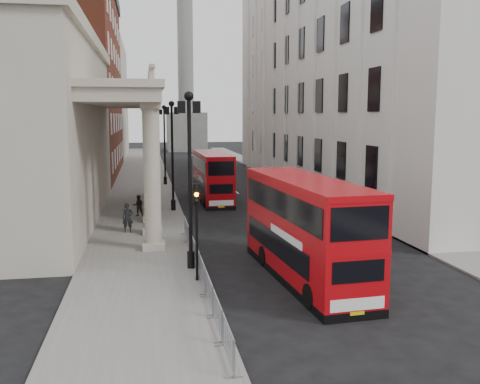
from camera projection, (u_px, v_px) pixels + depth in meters
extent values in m
plane|color=black|center=(214.00, 297.00, 21.78)|extent=(260.00, 260.00, 0.00)
cube|color=slate|center=(142.00, 193.00, 50.49)|extent=(6.00, 140.00, 0.12)
cube|color=slate|center=(310.00, 189.00, 53.35)|extent=(3.00, 140.00, 0.12)
cube|color=slate|center=(174.00, 192.00, 51.00)|extent=(0.20, 140.00, 0.14)
cube|color=#A49B8A|center=(28.00, 135.00, 36.66)|extent=(9.00, 28.00, 12.00)
cube|color=maroon|center=(78.00, 85.00, 65.19)|extent=(9.00, 32.00, 22.00)
cube|color=#A49B8A|center=(100.00, 101.00, 96.53)|extent=(9.00, 30.00, 20.00)
cube|color=beige|center=(330.00, 64.00, 53.97)|extent=(8.00, 55.00, 25.00)
cube|color=#60605E|center=(187.00, 132.00, 111.93)|extent=(8.00, 8.00, 8.00)
cylinder|color=#60605E|center=(185.00, 8.00, 108.39)|extent=(3.20, 3.20, 42.00)
cylinder|color=black|center=(191.00, 260.00, 25.50)|extent=(0.36, 0.36, 0.80)
cylinder|color=black|center=(190.00, 185.00, 24.99)|extent=(0.18, 0.18, 8.00)
sphere|color=black|center=(189.00, 96.00, 24.41)|extent=(0.44, 0.44, 0.44)
cube|color=black|center=(197.00, 107.00, 24.54)|extent=(0.35, 0.35, 0.55)
cube|color=black|center=(181.00, 107.00, 24.42)|extent=(0.35, 0.35, 0.55)
cylinder|color=black|center=(173.00, 205.00, 41.10)|extent=(0.36, 0.36, 0.80)
cylinder|color=black|center=(172.00, 158.00, 40.59)|extent=(0.18, 0.18, 8.00)
sphere|color=black|center=(171.00, 104.00, 40.01)|extent=(0.44, 0.44, 0.44)
cube|color=black|center=(176.00, 111.00, 40.14)|extent=(0.35, 0.35, 0.55)
cube|color=black|center=(167.00, 110.00, 40.02)|extent=(0.35, 0.35, 0.55)
cylinder|color=black|center=(165.00, 180.00, 56.69)|extent=(0.36, 0.36, 0.80)
cylinder|color=black|center=(165.00, 147.00, 56.18)|extent=(0.18, 0.18, 8.00)
sphere|color=black|center=(164.00, 107.00, 55.60)|extent=(0.44, 0.44, 0.44)
cube|color=black|center=(167.00, 112.00, 55.73)|extent=(0.35, 0.35, 0.55)
cube|color=black|center=(161.00, 112.00, 55.61)|extent=(0.35, 0.35, 0.55)
cylinder|color=black|center=(197.00, 243.00, 23.39)|extent=(0.12, 0.12, 3.40)
cube|color=black|center=(196.00, 194.00, 23.08)|extent=(0.28, 0.22, 0.90)
sphere|color=black|center=(196.00, 188.00, 22.91)|extent=(0.18, 0.18, 0.18)
sphere|color=orange|center=(196.00, 195.00, 22.95)|extent=(0.18, 0.18, 0.18)
sphere|color=black|center=(197.00, 201.00, 23.00)|extent=(0.18, 0.18, 0.18)
cube|color=gray|center=(228.00, 343.00, 15.78)|extent=(0.50, 2.30, 1.10)
cube|color=gray|center=(218.00, 314.00, 18.07)|extent=(0.50, 2.30, 1.10)
cube|color=gray|center=(209.00, 292.00, 20.36)|extent=(0.50, 2.30, 1.10)
cube|color=gray|center=(203.00, 274.00, 22.65)|extent=(0.50, 2.30, 1.10)
cube|color=gray|center=(197.00, 260.00, 24.94)|extent=(0.50, 2.30, 1.10)
cube|color=gray|center=(193.00, 247.00, 27.23)|extent=(0.50, 2.30, 1.10)
cube|color=gray|center=(189.00, 237.00, 29.52)|extent=(0.50, 2.30, 1.10)
cube|color=gray|center=(186.00, 229.00, 31.81)|extent=(0.50, 2.30, 1.10)
cube|color=#B8080E|center=(305.00, 250.00, 24.04)|extent=(3.26, 10.71, 2.01)
cube|color=#B8080E|center=(305.00, 204.00, 23.74)|extent=(3.26, 10.71, 1.76)
cube|color=#B8080E|center=(306.00, 181.00, 23.60)|extent=(3.30, 10.76, 0.25)
cube|color=black|center=(304.00, 275.00, 24.20)|extent=(3.28, 10.72, 0.35)
cube|color=black|center=(305.00, 244.00, 24.00)|extent=(3.18, 8.71, 1.01)
cube|color=black|center=(305.00, 202.00, 23.73)|extent=(3.28, 10.12, 1.11)
cube|color=white|center=(357.00, 304.00, 19.08)|extent=(2.11, 0.21, 0.45)
cube|color=yellow|center=(357.00, 313.00, 19.11)|extent=(0.55, 0.08, 0.13)
cylinder|color=black|center=(311.00, 296.00, 20.36)|extent=(0.39, 1.03, 1.01)
cylinder|color=black|center=(365.00, 292.00, 20.91)|extent=(0.39, 1.03, 1.01)
cylinder|color=black|center=(264.00, 256.00, 26.25)|extent=(0.39, 1.03, 1.01)
cylinder|color=black|center=(308.00, 253.00, 26.80)|extent=(0.39, 1.03, 1.01)
cube|color=#A0070C|center=(213.00, 187.00, 46.15)|extent=(2.47, 9.73, 1.85)
cube|color=#A0070C|center=(212.00, 165.00, 45.88)|extent=(2.47, 9.73, 1.62)
cube|color=#A0070C|center=(212.00, 154.00, 45.75)|extent=(2.51, 9.77, 0.23)
cube|color=black|center=(213.00, 199.00, 46.31)|extent=(2.49, 9.73, 0.32)
cube|color=black|center=(213.00, 184.00, 46.12)|extent=(2.50, 7.89, 0.92)
cube|color=black|center=(212.00, 164.00, 45.87)|extent=(2.52, 9.18, 1.02)
cube|color=white|center=(221.00, 203.00, 41.54)|extent=(1.94, 0.09, 0.42)
cube|color=yellow|center=(221.00, 207.00, 41.58)|extent=(0.51, 0.05, 0.12)
cylinder|color=black|center=(206.00, 202.00, 42.79)|extent=(0.31, 0.93, 0.92)
cylinder|color=black|center=(231.00, 201.00, 43.19)|extent=(0.31, 0.93, 0.92)
cylinder|color=black|center=(198.00, 192.00, 48.26)|extent=(0.31, 0.93, 0.92)
cylinder|color=black|center=(220.00, 192.00, 48.66)|extent=(0.31, 0.93, 0.92)
imported|color=black|center=(128.00, 218.00, 33.23)|extent=(0.67, 0.45, 1.82)
imported|color=black|center=(138.00, 205.00, 38.75)|extent=(0.81, 0.67, 1.53)
imported|color=black|center=(150.00, 205.00, 38.04)|extent=(0.89, 0.60, 1.78)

